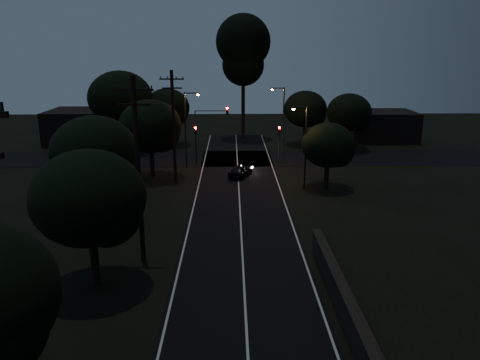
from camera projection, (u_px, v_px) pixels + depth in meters
name	position (u px, v px, depth m)	size (l,w,h in m)	color
road_surface	(239.00, 185.00, 43.90)	(60.00, 70.00, 0.03)	black
utility_pole_mid	(138.00, 169.00, 26.72)	(2.20, 0.30, 11.00)	black
utility_pole_far	(174.00, 126.00, 43.14)	(2.20, 0.30, 10.50)	black
tree_left_b	(92.00, 201.00, 23.93)	(5.90, 5.90, 7.50)	black
tree_left_c	(97.00, 154.00, 33.44)	(6.20, 6.20, 7.83)	black
tree_left_d	(152.00, 128.00, 45.05)	(6.06, 6.06, 7.69)	black
tree_far_nw	(169.00, 109.00, 60.48)	(5.85, 5.85, 7.41)	black
tree_far_w	(122.00, 100.00, 56.08)	(7.71, 7.71, 9.83)	black
tree_far_ne	(307.00, 110.00, 60.86)	(5.60, 5.60, 7.09)	black
tree_far_e	(351.00, 113.00, 58.07)	(5.52, 5.52, 7.00)	black
tree_right_a	(330.00, 147.00, 41.81)	(4.74, 4.74, 6.02)	black
tall_pine	(243.00, 49.00, 63.55)	(7.44, 7.44, 16.91)	black
building_left	(88.00, 126.00, 63.03)	(10.00, 8.00, 4.40)	black
building_right	(380.00, 126.00, 64.75)	(9.00, 7.00, 4.00)	black
signal_left	(196.00, 138.00, 51.57)	(0.28, 0.35, 4.10)	black
signal_right	(279.00, 138.00, 51.73)	(0.28, 0.35, 4.10)	black
signal_mast	(211.00, 124.00, 51.20)	(3.70, 0.35, 6.25)	black
streetlight_a	(187.00, 124.00, 49.16)	(1.66, 0.26, 8.00)	black
streetlight_b	(282.00, 116.00, 55.11)	(1.66, 0.26, 8.00)	black
streetlight_c	(304.00, 141.00, 41.74)	(1.46, 0.26, 7.50)	black
car	(240.00, 171.00, 46.52)	(1.46, 3.62, 1.23)	black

